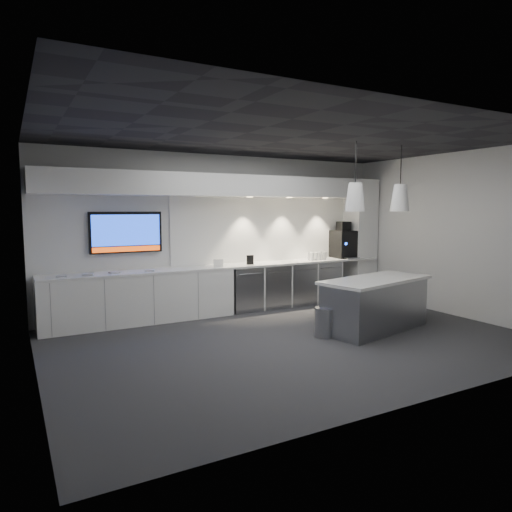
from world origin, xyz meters
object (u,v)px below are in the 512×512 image
island (375,304)px  bin (325,322)px  wall_tv (126,232)px  coffee_machine (343,243)px

island → bin: size_ratio=4.71×
wall_tv → bin: wall_tv is taller
bin → island: bearing=-3.7°
bin → coffee_machine: bearing=45.9°
wall_tv → bin: (2.43, -2.53, -1.33)m
wall_tv → coffee_machine: wall_tv is taller
wall_tv → island: wall_tv is taller
wall_tv → island: size_ratio=0.58×
coffee_machine → wall_tv: bearing=-179.3°
coffee_machine → island: bearing=-114.1°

